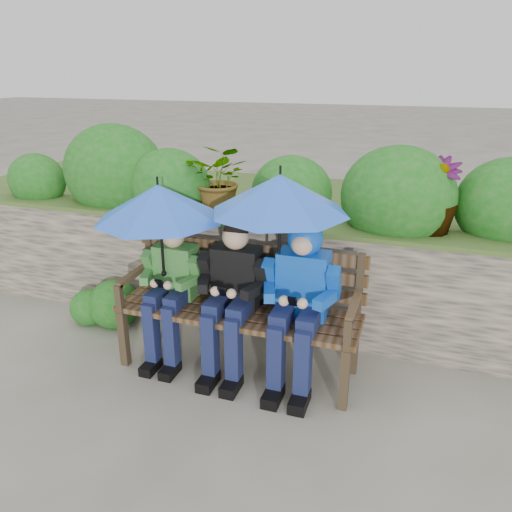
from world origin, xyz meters
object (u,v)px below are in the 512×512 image
(boy_right, at_px, (300,292))
(park_bench, at_px, (241,300))
(umbrella_right, at_px, (280,194))
(umbrella_left, at_px, (159,202))
(boy_middle, at_px, (232,291))
(boy_left, at_px, (171,285))

(boy_right, bearing_deg, park_bench, 170.08)
(umbrella_right, bearing_deg, boy_right, -6.73)
(umbrella_left, height_order, umbrella_right, umbrella_right)
(park_bench, distance_m, boy_middle, 0.15)
(park_bench, height_order, boy_right, boy_right)
(park_bench, relative_size, umbrella_right, 1.92)
(boy_middle, distance_m, umbrella_right, 0.85)
(park_bench, bearing_deg, umbrella_left, -169.31)
(boy_right, relative_size, umbrella_right, 1.27)
(boy_right, bearing_deg, boy_middle, -178.87)
(boy_middle, xyz_separation_m, umbrella_left, (-0.57, -0.02, 0.64))
(park_bench, bearing_deg, umbrella_right, -11.56)
(boy_left, height_order, umbrella_left, umbrella_left)
(park_bench, height_order, umbrella_right, umbrella_right)
(umbrella_left, xyz_separation_m, umbrella_right, (0.92, 0.05, 0.13))
(umbrella_left, bearing_deg, boy_middle, 1.73)
(park_bench, relative_size, boy_left, 1.65)
(boy_left, relative_size, boy_middle, 0.94)
(boy_middle, relative_size, umbrella_left, 1.24)
(boy_left, relative_size, umbrella_right, 1.16)
(boy_right, distance_m, umbrella_right, 0.73)
(park_bench, relative_size, boy_middle, 1.55)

